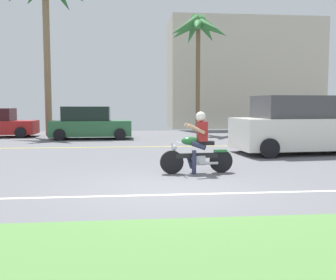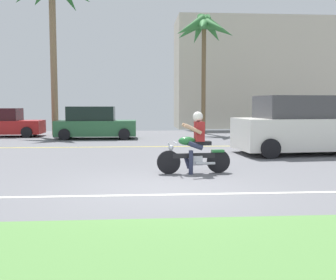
# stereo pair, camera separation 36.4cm
# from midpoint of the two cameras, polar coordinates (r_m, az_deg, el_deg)

# --- Properties ---
(ground) EXTENTS (56.00, 30.00, 0.04)m
(ground) POSITION_cam_midpoint_polar(r_m,az_deg,el_deg) (10.96, -2.31, -3.95)
(ground) COLOR slate
(grass_median) EXTENTS (56.00, 3.80, 0.06)m
(grass_median) POSITION_cam_midpoint_polar(r_m,az_deg,el_deg) (4.12, 4.17, -18.99)
(grass_median) COLOR #548442
(grass_median) RESTS_ON ground
(lane_line_near) EXTENTS (50.40, 0.12, 0.01)m
(lane_line_near) POSITION_cam_midpoint_polar(r_m,az_deg,el_deg) (7.58, -0.68, -7.88)
(lane_line_near) COLOR silver
(lane_line_near) RESTS_ON ground
(lane_line_far) EXTENTS (50.40, 0.12, 0.01)m
(lane_line_far) POSITION_cam_midpoint_polar(r_m,az_deg,el_deg) (16.05, -3.45, -0.97)
(lane_line_far) COLOR yellow
(lane_line_far) RESTS_ON ground
(motorcyclist) EXTENTS (1.84, 0.60, 1.54)m
(motorcyclist) POSITION_cam_midpoint_polar(r_m,az_deg,el_deg) (9.83, 3.21, -1.06)
(motorcyclist) COLOR black
(motorcyclist) RESTS_ON ground
(suv_nearby) EXTENTS (5.07, 2.59, 2.01)m
(suv_nearby) POSITION_cam_midpoint_polar(r_m,az_deg,el_deg) (14.60, 18.34, 1.99)
(suv_nearby) COLOR white
(suv_nearby) RESTS_ON ground
(parked_car_1) EXTENTS (3.97, 1.85, 1.61)m
(parked_car_1) POSITION_cam_midpoint_polar(r_m,az_deg,el_deg) (20.08, -11.71, 2.29)
(parked_car_1) COLOR #2D663D
(parked_car_1) RESTS_ON ground
(palm_tree_0) EXTENTS (3.73, 3.69, 7.02)m
(palm_tree_0) POSITION_cam_midpoint_polar(r_m,az_deg,el_deg) (23.88, 3.89, 15.39)
(palm_tree_0) COLOR brown
(palm_tree_0) RESTS_ON ground
(building_far) EXTENTS (11.03, 4.00, 7.83)m
(building_far) POSITION_cam_midpoint_polar(r_m,az_deg,el_deg) (30.08, 10.50, 9.27)
(building_far) COLOR beige
(building_far) RESTS_ON ground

